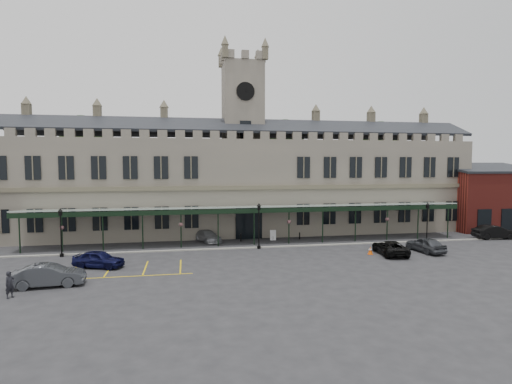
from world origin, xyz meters
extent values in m
plane|color=#252527|center=(0.00, 0.00, 0.00)|extent=(140.00, 140.00, 0.00)
cube|color=#666055|center=(0.00, 16.00, 6.00)|extent=(60.00, 10.00, 12.00)
cube|color=brown|center=(0.00, 10.82, 6.20)|extent=(60.00, 0.35, 0.50)
cube|color=black|center=(0.00, 13.50, 13.80)|extent=(60.00, 4.77, 2.20)
cube|color=black|center=(0.00, 18.50, 13.80)|extent=(60.00, 4.77, 2.20)
cube|color=black|center=(0.00, 10.90, 1.90)|extent=(3.20, 0.18, 3.80)
cube|color=#666055|center=(0.00, 16.00, 11.00)|extent=(5.00, 5.00, 22.00)
cylinder|color=silver|center=(0.00, 13.44, 18.00)|extent=(2.20, 0.12, 2.20)
cylinder|color=black|center=(0.00, 13.37, 18.00)|extent=(2.30, 0.04, 2.30)
cube|color=black|center=(0.00, 13.44, 13.00)|extent=(1.40, 0.12, 2.80)
cube|color=#8C9E93|center=(0.00, 9.00, 4.10)|extent=(50.00, 4.00, 0.40)
cube|color=black|center=(0.00, 7.00, 3.85)|extent=(50.00, 0.18, 0.50)
cube|color=maroon|center=(34.00, 13.00, 4.00)|extent=(12.00, 8.00, 8.00)
cube|color=black|center=(34.00, 13.00, 8.50)|extent=(12.40, 8.36, 1.47)
cube|color=gray|center=(0.00, 5.50, 0.06)|extent=(60.00, 0.40, 0.12)
cylinder|color=#332314|center=(-22.00, 25.00, 6.00)|extent=(0.70, 0.70, 12.00)
sphere|color=black|center=(-22.00, 25.00, 13.00)|extent=(6.00, 6.00, 6.00)
cylinder|color=#332314|center=(8.00, 25.00, 6.00)|extent=(0.70, 0.70, 12.00)
sphere|color=black|center=(8.00, 25.00, 13.00)|extent=(6.00, 6.00, 6.00)
cylinder|color=#332314|center=(24.00, 25.00, 6.00)|extent=(0.70, 0.70, 12.00)
sphere|color=black|center=(24.00, 25.00, 13.00)|extent=(6.00, 6.00, 6.00)
cylinder|color=black|center=(-19.41, 4.85, 0.15)|extent=(0.37, 0.37, 0.31)
cylinder|color=black|center=(-19.41, 4.85, 2.04)|extent=(0.12, 0.12, 4.09)
cube|color=black|center=(-19.41, 4.85, 4.24)|extent=(0.29, 0.29, 0.41)
cone|color=black|center=(-19.41, 4.85, 4.60)|extent=(0.45, 0.45, 0.31)
cylinder|color=black|center=(0.16, 5.13, 0.16)|extent=(0.38, 0.38, 0.32)
cylinder|color=black|center=(0.16, 5.13, 2.11)|extent=(0.13, 0.13, 4.21)
cube|color=black|center=(0.16, 5.13, 4.37)|extent=(0.29, 0.29, 0.42)
cone|color=black|center=(0.16, 5.13, 4.74)|extent=(0.46, 0.46, 0.32)
cylinder|color=black|center=(19.71, 4.94, 0.15)|extent=(0.36, 0.36, 0.30)
cylinder|color=black|center=(19.71, 4.94, 2.00)|extent=(0.12, 0.12, 4.00)
cube|color=black|center=(19.71, 4.94, 4.15)|extent=(0.28, 0.28, 0.40)
cone|color=black|center=(19.71, 4.94, 4.50)|extent=(0.44, 0.44, 0.30)
cube|color=#FF5908|center=(10.62, 0.53, 0.02)|extent=(0.42, 0.42, 0.04)
cone|color=#FF5908|center=(10.62, 0.53, 0.38)|extent=(0.48, 0.48, 0.77)
cylinder|color=silver|center=(10.62, 0.53, 0.49)|extent=(0.32, 0.32, 0.11)
cylinder|color=black|center=(2.66, 9.45, 0.25)|extent=(0.06, 0.06, 0.50)
cube|color=silver|center=(2.66, 9.45, 0.60)|extent=(0.70, 0.17, 1.20)
cylinder|color=black|center=(-1.18, 9.39, 0.47)|extent=(0.17, 0.17, 0.93)
cylinder|color=black|center=(5.95, 9.52, 0.41)|extent=(0.15, 0.15, 0.83)
imported|color=black|center=(-15.00, -0.06, 0.75)|extent=(4.73, 3.14, 1.49)
imported|color=#373A3E|center=(-17.50, -5.05, 0.83)|extent=(5.15, 2.21, 1.65)
imported|color=#9D9FA5|center=(-5.00, 10.00, 0.65)|extent=(3.46, 4.87, 1.31)
imported|color=black|center=(12.50, 0.12, 0.70)|extent=(2.85, 5.23, 1.39)
imported|color=#373A3E|center=(16.67, 0.52, 0.77)|extent=(2.36, 4.73, 1.55)
imported|color=black|center=(29.18, 5.64, 0.82)|extent=(5.13, 2.21, 1.64)
imported|color=black|center=(-19.20, -7.35, 0.91)|extent=(0.73, 0.80, 1.83)
imported|color=black|center=(-18.30, -5.20, 0.86)|extent=(0.86, 0.69, 1.71)
camera|label=1|loc=(-7.55, -36.12, 8.99)|focal=28.00mm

